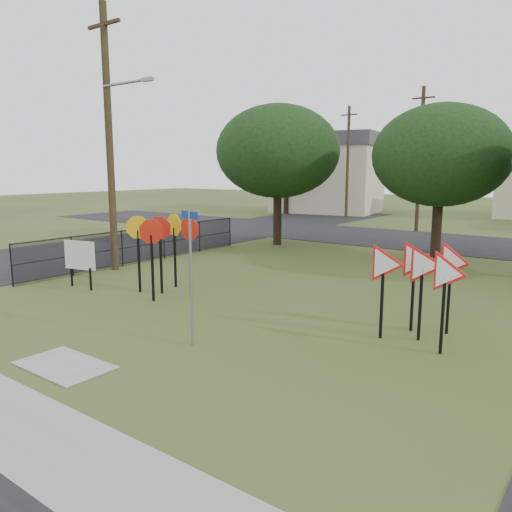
{
  "coord_description": "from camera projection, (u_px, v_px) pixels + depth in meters",
  "views": [
    {
      "loc": [
        8.86,
        -7.74,
        3.92
      ],
      "look_at": [
        0.82,
        3.0,
        1.6
      ],
      "focal_mm": 35.0,
      "sensor_mm": 36.0,
      "label": 1
    }
  ],
  "objects": [
    {
      "name": "ground",
      "position": [
        154.0,
        335.0,
        12.01
      ],
      "size": [
        140.0,
        140.0,
        0.0
      ],
      "primitive_type": "plane",
      "color": "#37491B"
    },
    {
      "name": "street_left",
      "position": [
        144.0,
        243.0,
        26.98
      ],
      "size": [
        8.0,
        50.0,
        0.02
      ],
      "primitive_type": "cube",
      "color": "black",
      "rests_on": "ground"
    },
    {
      "name": "street_far",
      "position": [
        427.0,
        241.0,
        27.78
      ],
      "size": [
        60.0,
        8.0,
        0.02
      ],
      "primitive_type": "cube",
      "color": "black",
      "rests_on": "ground"
    },
    {
      "name": "curb_pad",
      "position": [
        65.0,
        365.0,
        10.11
      ],
      "size": [
        2.0,
        1.2,
        0.02
      ],
      "primitive_type": "cube",
      "color": "gray",
      "rests_on": "ground"
    },
    {
      "name": "street_name_sign",
      "position": [
        191.0,
        270.0,
        11.0
      ],
      "size": [
        0.62,
        0.17,
        3.04
      ],
      "color": "gray",
      "rests_on": "ground"
    },
    {
      "name": "stop_sign_cluster",
      "position": [
        163.0,
        236.0,
        15.73
      ],
      "size": [
        2.29,
        1.98,
        2.5
      ],
      "color": "black",
      "rests_on": "ground"
    },
    {
      "name": "yield_sign_cluster",
      "position": [
        423.0,
        268.0,
        11.44
      ],
      "size": [
        2.45,
        1.75,
        2.29
      ],
      "color": "black",
      "rests_on": "ground"
    },
    {
      "name": "info_board",
      "position": [
        80.0,
        257.0,
        16.57
      ],
      "size": [
        1.26,
        0.3,
        1.6
      ],
      "color": "black",
      "rests_on": "ground"
    },
    {
      "name": "utility_pole_main",
      "position": [
        110.0,
        135.0,
        18.94
      ],
      "size": [
        3.55,
        0.33,
        10.0
      ],
      "color": "#42321E",
      "rests_on": "ground"
    },
    {
      "name": "far_pole_a",
      "position": [
        420.0,
        159.0,
        31.34
      ],
      "size": [
        1.4,
        0.24,
        9.0
      ],
      "color": "#42321E",
      "rests_on": "ground"
    },
    {
      "name": "far_pole_c",
      "position": [
        348.0,
        161.0,
        40.79
      ],
      "size": [
        1.4,
        0.24,
        9.0
      ],
      "color": "#42321E",
      "rests_on": "ground"
    },
    {
      "name": "fence_run",
      "position": [
        144.0,
        244.0,
        21.29
      ],
      "size": [
        0.05,
        11.55,
        1.5
      ],
      "color": "black",
      "rests_on": "ground"
    },
    {
      "name": "house_left",
      "position": [
        328.0,
        173.0,
        46.47
      ],
      "size": [
        10.58,
        8.88,
        7.2
      ],
      "color": "beige",
      "rests_on": "ground"
    },
    {
      "name": "tree_near_left",
      "position": [
        278.0,
        152.0,
        25.77
      ],
      "size": [
        6.4,
        6.4,
        7.27
      ],
      "color": "black",
      "rests_on": "ground"
    },
    {
      "name": "tree_near_mid",
      "position": [
        441.0,
        156.0,
        21.89
      ],
      "size": [
        6.0,
        6.0,
        6.8
      ],
      "color": "black",
      "rests_on": "ground"
    },
    {
      "name": "tree_far_left",
      "position": [
        286.0,
        156.0,
        44.24
      ],
      "size": [
        6.8,
        6.8,
        7.73
      ],
      "color": "black",
      "rests_on": "ground"
    }
  ]
}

